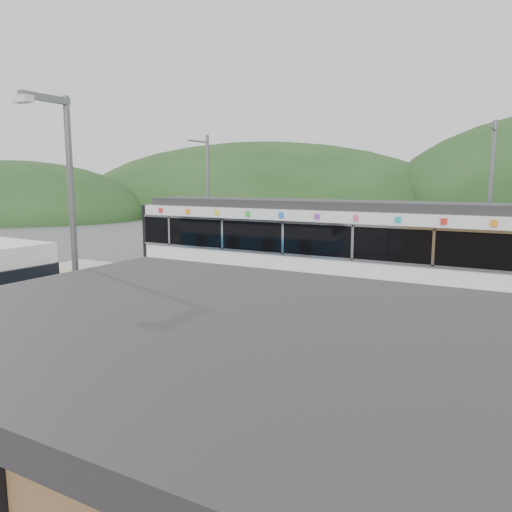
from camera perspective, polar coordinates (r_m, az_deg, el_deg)
The scene contains 9 objects.
ground at distance 17.12m, azimuth -2.44°, elevation -7.00°, with size 120.00×120.00×0.00m, color #4C4C4F.
hills at distance 20.00m, azimuth 21.39°, elevation -5.29°, with size 146.00×149.00×26.00m.
platform at distance 19.88m, azimuth 2.58°, elevation -4.32°, with size 26.00×3.20×0.30m, color #9E9E99.
yellow_line at distance 18.72m, azimuth 0.78°, elevation -4.65°, with size 26.00×0.10×0.01m, color yellow.
train at distance 21.21m, azimuth 11.01°, elevation 1.62°, with size 20.44×3.01×3.74m.
catenary_mast_west at distance 27.50m, azimuth -5.55°, elevation 6.66°, with size 0.18×1.80×7.00m.
catenary_mast_east at distance 22.65m, azimuth 25.12°, elevation 5.42°, with size 0.18×1.80×7.00m.
station_shelter at distance 6.47m, azimuth 0.95°, elevation -19.90°, with size 9.20×6.20×3.00m.
lamp_post at distance 10.15m, azimuth -20.70°, elevation 2.73°, with size 0.36×1.08×6.18m.
Camera 1 is at (8.68, -14.00, 4.66)m, focal length 35.00 mm.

